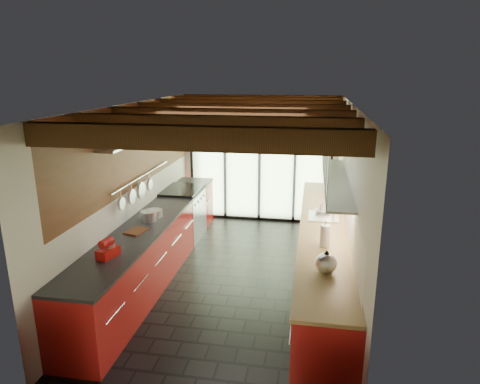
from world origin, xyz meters
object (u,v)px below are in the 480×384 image
at_px(kettle, 326,262).
at_px(paper_towel, 325,236).
at_px(stand_mixer, 108,249).
at_px(soap_bottle, 323,207).
at_px(bowl, 323,211).

height_order(kettle, paper_towel, paper_towel).
xyz_separation_m(stand_mixer, paper_towel, (2.54, 0.76, 0.04)).
height_order(kettle, soap_bottle, kettle).
xyz_separation_m(paper_towel, soap_bottle, (0.00, 1.37, -0.05)).
bearing_deg(soap_bottle, bowl, -90.00).
distance_m(stand_mixer, paper_towel, 2.65).
xyz_separation_m(stand_mixer, kettle, (2.54, 0.02, 0.03)).
bearing_deg(bowl, kettle, -90.00).
distance_m(kettle, paper_towel, 0.74).
relative_size(kettle, bowl, 1.19).
height_order(paper_towel, soap_bottle, paper_towel).
xyz_separation_m(kettle, bowl, (0.00, 2.06, -0.09)).
height_order(soap_bottle, bowl, soap_bottle).
relative_size(kettle, soap_bottle, 1.59).
bearing_deg(stand_mixer, soap_bottle, 39.96).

